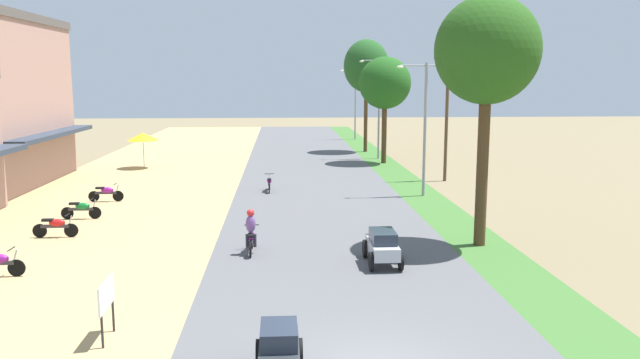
{
  "coord_description": "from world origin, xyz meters",
  "views": [
    {
      "loc": [
        -1.93,
        -12.53,
        6.42
      ],
      "look_at": [
        0.01,
        18.58,
        1.36
      ],
      "focal_mm": 35.22,
      "sensor_mm": 36.0,
      "label": 1
    }
  ],
  "objects_px": {
    "streetlamp_near": "(425,119)",
    "utility_pole_near": "(447,113)",
    "vendor_umbrella": "(143,137)",
    "median_tree_second": "(385,83)",
    "median_tree_third": "(366,66)",
    "car_hatchback_charcoal": "(279,350)",
    "car_sedan_silver": "(382,245)",
    "motorbike_ahead_second": "(269,183)",
    "parked_motorbike_third": "(56,225)",
    "median_tree_nearest": "(487,52)",
    "street_signboard": "(106,299)",
    "parked_motorbike_fourth": "(82,208)",
    "streetlamp_far": "(355,99)",
    "parked_motorbike_fifth": "(106,192)",
    "motorbike_foreground_rider": "(251,232)",
    "streetlamp_mid": "(379,102)"
  },
  "relations": [
    {
      "from": "utility_pole_near",
      "to": "motorbike_ahead_second",
      "type": "distance_m",
      "value": 12.06
    },
    {
      "from": "streetlamp_near",
      "to": "utility_pole_near",
      "type": "relative_size",
      "value": 0.88
    },
    {
      "from": "motorbike_ahead_second",
      "to": "streetlamp_near",
      "type": "bearing_deg",
      "value": -12.12
    },
    {
      "from": "vendor_umbrella",
      "to": "utility_pole_near",
      "type": "distance_m",
      "value": 21.2
    },
    {
      "from": "motorbike_foreground_rider",
      "to": "parked_motorbike_fifth",
      "type": "bearing_deg",
      "value": 127.73
    },
    {
      "from": "parked_motorbike_third",
      "to": "car_hatchback_charcoal",
      "type": "relative_size",
      "value": 0.9
    },
    {
      "from": "streetlamp_near",
      "to": "car_hatchback_charcoal",
      "type": "height_order",
      "value": "streetlamp_near"
    },
    {
      "from": "parked_motorbike_fourth",
      "to": "streetlamp_near",
      "type": "height_order",
      "value": "streetlamp_near"
    },
    {
      "from": "parked_motorbike_fifth",
      "to": "median_tree_nearest",
      "type": "relative_size",
      "value": 0.19
    },
    {
      "from": "streetlamp_near",
      "to": "motorbike_foreground_rider",
      "type": "height_order",
      "value": "streetlamp_near"
    },
    {
      "from": "median_tree_second",
      "to": "car_sedan_silver",
      "type": "bearing_deg",
      "value": -99.4
    },
    {
      "from": "parked_motorbike_fourth",
      "to": "median_tree_second",
      "type": "bearing_deg",
      "value": 47.03
    },
    {
      "from": "parked_motorbike_third",
      "to": "median_tree_second",
      "type": "bearing_deg",
      "value": 51.84
    },
    {
      "from": "street_signboard",
      "to": "streetlamp_mid",
      "type": "xyz_separation_m",
      "value": [
        12.02,
        34.37,
        3.48
      ]
    },
    {
      "from": "parked_motorbike_third",
      "to": "parked_motorbike_fifth",
      "type": "distance_m",
      "value": 7.44
    },
    {
      "from": "streetlamp_mid",
      "to": "motorbike_ahead_second",
      "type": "height_order",
      "value": "streetlamp_mid"
    },
    {
      "from": "parked_motorbike_fifth",
      "to": "car_hatchback_charcoal",
      "type": "xyz_separation_m",
      "value": [
        9.01,
        -20.18,
        0.19
      ]
    },
    {
      "from": "streetlamp_mid",
      "to": "motorbike_foreground_rider",
      "type": "xyz_separation_m",
      "value": [
        -8.86,
        -26.9,
        -3.73
      ]
    },
    {
      "from": "parked_motorbike_fourth",
      "to": "parked_motorbike_fifth",
      "type": "bearing_deg",
      "value": 89.9
    },
    {
      "from": "median_tree_third",
      "to": "utility_pole_near",
      "type": "xyz_separation_m",
      "value": [
        2.95,
        -15.57,
        -3.14
      ]
    },
    {
      "from": "parked_motorbike_fourth",
      "to": "streetlamp_far",
      "type": "relative_size",
      "value": 0.25
    },
    {
      "from": "parked_motorbike_fifth",
      "to": "motorbike_ahead_second",
      "type": "bearing_deg",
      "value": 16.01
    },
    {
      "from": "median_tree_second",
      "to": "streetlamp_near",
      "type": "xyz_separation_m",
      "value": [
        -0.01,
        -13.38,
        -1.79
      ]
    },
    {
      "from": "streetlamp_near",
      "to": "streetlamp_mid",
      "type": "xyz_separation_m",
      "value": [
        0.0,
        16.0,
        0.36
      ]
    },
    {
      "from": "parked_motorbike_third",
      "to": "motorbike_ahead_second",
      "type": "bearing_deg",
      "value": 49.53
    },
    {
      "from": "parked_motorbike_third",
      "to": "median_tree_nearest",
      "type": "distance_m",
      "value": 18.15
    },
    {
      "from": "median_tree_second",
      "to": "median_tree_third",
      "type": "height_order",
      "value": "median_tree_third"
    },
    {
      "from": "car_hatchback_charcoal",
      "to": "car_sedan_silver",
      "type": "xyz_separation_m",
      "value": [
        3.53,
        8.23,
        -0.01
      ]
    },
    {
      "from": "parked_motorbike_third",
      "to": "car_hatchback_charcoal",
      "type": "xyz_separation_m",
      "value": [
        9.01,
        -12.74,
        0.19
      ]
    },
    {
      "from": "street_signboard",
      "to": "utility_pole_near",
      "type": "relative_size",
      "value": 0.18
    },
    {
      "from": "median_tree_second",
      "to": "median_tree_third",
      "type": "xyz_separation_m",
      "value": [
        -0.4,
        7.38,
        1.38
      ]
    },
    {
      "from": "median_tree_second",
      "to": "median_tree_third",
      "type": "bearing_deg",
      "value": 93.14
    },
    {
      "from": "utility_pole_near",
      "to": "car_sedan_silver",
      "type": "height_order",
      "value": "utility_pole_near"
    },
    {
      "from": "street_signboard",
      "to": "motorbike_foreground_rider",
      "type": "distance_m",
      "value": 8.11
    },
    {
      "from": "car_hatchback_charcoal",
      "to": "car_sedan_silver",
      "type": "height_order",
      "value": "car_hatchback_charcoal"
    },
    {
      "from": "median_tree_nearest",
      "to": "car_sedan_silver",
      "type": "relative_size",
      "value": 4.15
    },
    {
      "from": "parked_motorbike_fifth",
      "to": "motorbike_foreground_rider",
      "type": "distance_m",
      "value": 13.03
    },
    {
      "from": "streetlamp_near",
      "to": "motorbike_ahead_second",
      "type": "bearing_deg",
      "value": 167.88
    },
    {
      "from": "parked_motorbike_fourth",
      "to": "motorbike_foreground_rider",
      "type": "relative_size",
      "value": 1.0
    },
    {
      "from": "parked_motorbike_fourth",
      "to": "streetlamp_far",
      "type": "xyz_separation_m",
      "value": [
        16.84,
        36.51,
        3.75
      ]
    },
    {
      "from": "car_sedan_silver",
      "to": "motorbike_ahead_second",
      "type": "relative_size",
      "value": 1.26
    },
    {
      "from": "median_tree_second",
      "to": "motorbike_ahead_second",
      "type": "bearing_deg",
      "value": -126.06
    },
    {
      "from": "utility_pole_near",
      "to": "car_hatchback_charcoal",
      "type": "relative_size",
      "value": 4.06
    },
    {
      "from": "street_signboard",
      "to": "streetlamp_mid",
      "type": "bearing_deg",
      "value": 70.73
    },
    {
      "from": "median_tree_third",
      "to": "streetlamp_mid",
      "type": "height_order",
      "value": "median_tree_third"
    },
    {
      "from": "streetlamp_near",
      "to": "car_hatchback_charcoal",
      "type": "xyz_separation_m",
      "value": [
        -7.82,
        -20.78,
        -3.48
      ]
    },
    {
      "from": "car_hatchback_charcoal",
      "to": "motorbike_foreground_rider",
      "type": "xyz_separation_m",
      "value": [
        -1.05,
        9.88,
        0.11
      ]
    },
    {
      "from": "median_tree_third",
      "to": "car_sedan_silver",
      "type": "relative_size",
      "value": 4.26
    },
    {
      "from": "motorbike_ahead_second",
      "to": "parked_motorbike_fifth",
      "type": "bearing_deg",
      "value": -163.99
    },
    {
      "from": "parked_motorbike_third",
      "to": "street_signboard",
      "type": "relative_size",
      "value": 1.2
    }
  ]
}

